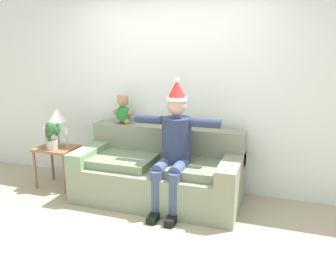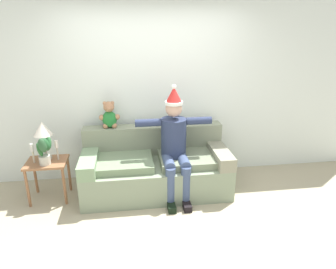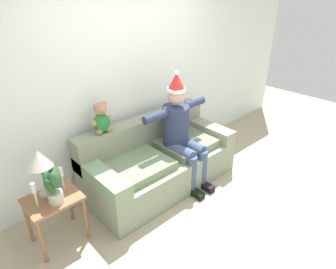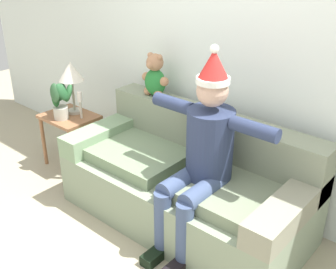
{
  "view_description": "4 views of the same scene",
  "coord_description": "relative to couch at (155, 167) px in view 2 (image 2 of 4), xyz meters",
  "views": [
    {
      "loc": [
        1.41,
        -2.74,
        1.83
      ],
      "look_at": [
        0.15,
        0.91,
        0.86
      ],
      "focal_mm": 36.91,
      "sensor_mm": 36.0,
      "label": 1
    },
    {
      "loc": [
        -0.35,
        -2.82,
        2.23
      ],
      "look_at": [
        0.16,
        0.9,
        0.86
      ],
      "focal_mm": 32.29,
      "sensor_mm": 36.0,
      "label": 2
    },
    {
      "loc": [
        -2.13,
        -1.47,
        2.39
      ],
      "look_at": [
        0.02,
        0.84,
        0.78
      ],
      "focal_mm": 30.97,
      "sensor_mm": 36.0,
      "label": 3
    },
    {
      "loc": [
        1.75,
        -1.27,
        2.16
      ],
      "look_at": [
        -0.01,
        0.77,
        0.86
      ],
      "focal_mm": 44.62,
      "sensor_mm": 36.0,
      "label": 4
    }
  ],
  "objects": [
    {
      "name": "potted_plant",
      "position": [
        -1.42,
        -0.15,
        0.41
      ],
      "size": [
        0.21,
        0.26,
        0.38
      ],
      "color": "beige",
      "rests_on": "side_table"
    },
    {
      "name": "ground_plane",
      "position": [
        0.0,
        -1.01,
        -0.34
      ],
      "size": [
        10.0,
        10.0,
        0.0
      ],
      "primitive_type": "plane",
      "color": "tan"
    },
    {
      "name": "teddy_bear",
      "position": [
        -0.61,
        0.29,
        0.7
      ],
      "size": [
        0.29,
        0.17,
        0.38
      ],
      "color": "#257933",
      "rests_on": "couch"
    },
    {
      "name": "table_lamp",
      "position": [
        -1.45,
        0.02,
        0.61
      ],
      "size": [
        0.24,
        0.24,
        0.52
      ],
      "color": "#ADA99C",
      "rests_on": "side_table"
    },
    {
      "name": "candle_tall",
      "position": [
        -1.58,
        -0.09,
        0.38
      ],
      "size": [
        0.04,
        0.04,
        0.26
      ],
      "color": "beige",
      "rests_on": "side_table"
    },
    {
      "name": "person_seated",
      "position": [
        0.25,
        -0.17,
        0.43
      ],
      "size": [
        1.02,
        0.77,
        1.52
      ],
      "color": "navy",
      "rests_on": "ground_plane"
    },
    {
      "name": "side_table",
      "position": [
        -1.44,
        -0.07,
        0.12
      ],
      "size": [
        0.52,
        0.42,
        0.55
      ],
      "color": "#925F3E",
      "rests_on": "ground_plane"
    },
    {
      "name": "back_wall",
      "position": [
        0.0,
        0.54,
        1.01
      ],
      "size": [
        7.0,
        0.1,
        2.7
      ],
      "primitive_type": "cube",
      "color": "white",
      "rests_on": "ground_plane"
    },
    {
      "name": "couch",
      "position": [
        0.0,
        0.0,
        0.0
      ],
      "size": [
        2.0,
        0.92,
        0.86
      ],
      "color": "gray",
      "rests_on": "ground_plane"
    },
    {
      "name": "candle_short",
      "position": [
        -1.29,
        -0.03,
        0.39
      ],
      "size": [
        0.04,
        0.04,
        0.27
      ],
      "color": "beige",
      "rests_on": "side_table"
    }
  ]
}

